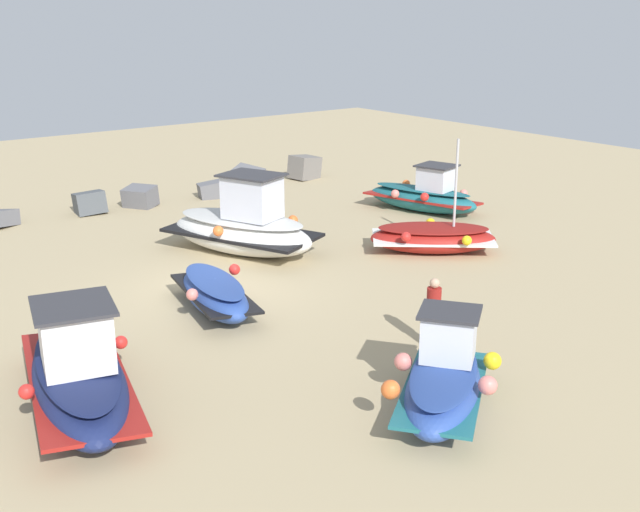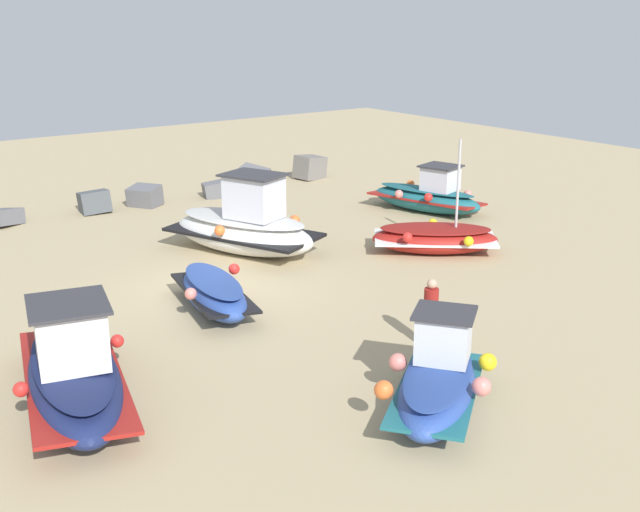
{
  "view_description": "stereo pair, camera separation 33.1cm",
  "coord_description": "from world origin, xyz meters",
  "views": [
    {
      "loc": [
        -9.57,
        -17.21,
        7.19
      ],
      "look_at": [
        2.45,
        -1.36,
        0.9
      ],
      "focal_mm": 43.79,
      "sensor_mm": 36.0,
      "label": 1
    },
    {
      "loc": [
        -9.31,
        -17.41,
        7.19
      ],
      "look_at": [
        2.45,
        -1.36,
        0.9
      ],
      "focal_mm": 43.79,
      "sensor_mm": 36.0,
      "label": 2
    }
  ],
  "objects": [
    {
      "name": "fishing_boat_0",
      "position": [
        -5.16,
        -3.87,
        0.69
      ],
      "size": [
        2.91,
        5.43,
        2.18
      ],
      "rotation": [
        0.0,
        0.0,
        4.47
      ],
      "color": "navy",
      "rests_on": "ground_plane"
    },
    {
      "name": "person_walking",
      "position": [
        2.06,
        -6.0,
        0.94
      ],
      "size": [
        0.32,
        0.32,
        1.63
      ],
      "rotation": [
        0.0,
        0.0,
        3.85
      ],
      "color": "#2D2D38",
      "rests_on": "ground_plane"
    },
    {
      "name": "breakwater_rocks",
      "position": [
        1.07,
        10.16,
        0.39
      ],
      "size": [
        22.08,
        2.59,
        1.26
      ],
      "color": "#4C5156",
      "rests_on": "ground_plane"
    },
    {
      "name": "fishing_boat_3",
      "position": [
        2.51,
        2.64,
        0.82
      ],
      "size": [
        3.78,
        5.39,
        2.53
      ],
      "rotation": [
        0.0,
        0.0,
        5.1
      ],
      "color": "white",
      "rests_on": "ground_plane"
    },
    {
      "name": "fishing_boat_4",
      "position": [
        10.63,
        3.03,
        0.6
      ],
      "size": [
        2.75,
        4.7,
        1.86
      ],
      "rotation": [
        0.0,
        0.0,
        4.98
      ],
      "color": "#1E6670",
      "rests_on": "ground_plane"
    },
    {
      "name": "ground_plane",
      "position": [
        0.0,
        0.0,
        0.0
      ],
      "size": [
        59.0,
        59.0,
        0.0
      ],
      "primitive_type": "plane",
      "color": "tan"
    },
    {
      "name": "fishing_boat_2",
      "position": [
        -0.66,
        -1.12,
        0.47
      ],
      "size": [
        2.01,
        3.74,
        0.97
      ],
      "rotation": [
        0.0,
        0.0,
        4.51
      ],
      "color": "#2D4C9E",
      "rests_on": "ground_plane"
    },
    {
      "name": "fishing_boat_5",
      "position": [
        0.24,
        -8.11,
        0.6
      ],
      "size": [
        3.67,
        3.23,
        1.82
      ],
      "rotation": [
        0.0,
        0.0,
        0.64
      ],
      "color": "#2D4C9E",
      "rests_on": "ground_plane"
    },
    {
      "name": "fishing_boat_1",
      "position": [
        7.24,
        -0.85,
        0.45
      ],
      "size": [
        4.03,
        3.72,
        3.55
      ],
      "rotation": [
        0.0,
        0.0,
        2.45
      ],
      "color": "maroon",
      "rests_on": "ground_plane"
    }
  ]
}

